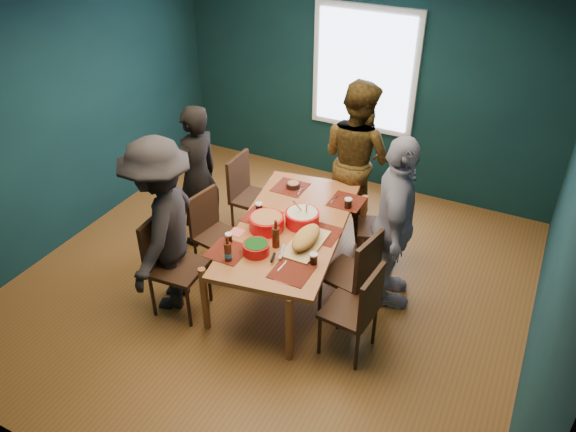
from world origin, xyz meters
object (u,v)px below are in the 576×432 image
at_px(dining_table, 291,231).
at_px(chair_left_mid, 211,227).
at_px(person_right, 395,225).
at_px(chair_right_far, 386,221).
at_px(person_far_left, 197,177).
at_px(bowl_salad, 266,222).
at_px(person_near_left, 163,226).
at_px(bowl_dumpling, 302,218).
at_px(chair_left_far, 247,190).
at_px(person_back, 356,158).
at_px(bowl_herbs, 256,248).
at_px(chair_left_near, 169,257).
at_px(cutting_board, 306,239).
at_px(chair_right_near, 359,307).
at_px(chair_right_mid, 357,271).

relative_size(dining_table, chair_left_mid, 2.32).
bearing_deg(person_right, dining_table, 86.47).
height_order(chair_right_far, person_far_left, person_far_left).
bearing_deg(bowl_salad, person_near_left, -144.04).
height_order(chair_left_mid, bowl_dumpling, bowl_dumpling).
relative_size(chair_left_far, chair_right_far, 1.06).
xyz_separation_m(person_back, bowl_herbs, (-0.26, -1.85, -0.10)).
distance_m(dining_table, bowl_dumpling, 0.18).
xyz_separation_m(person_far_left, person_back, (1.46, 1.03, 0.09)).
xyz_separation_m(chair_left_near, person_near_left, (-0.07, 0.06, 0.29)).
relative_size(person_far_left, bowl_salad, 4.89).
xyz_separation_m(chair_left_far, person_near_left, (-0.08, -1.40, 0.33)).
distance_m(person_far_left, bowl_herbs, 1.46).
relative_size(person_near_left, cutting_board, 2.59).
bearing_deg(chair_right_near, person_near_left, -170.35).
xyz_separation_m(chair_left_far, bowl_dumpling, (0.98, -0.60, 0.27)).
xyz_separation_m(chair_left_far, chair_left_mid, (0.02, -0.78, -0.03)).
height_order(chair_left_near, person_back, person_back).
relative_size(chair_right_near, bowl_herbs, 3.85).
xyz_separation_m(person_right, bowl_salad, (-1.13, -0.42, -0.06)).
relative_size(chair_right_mid, person_back, 0.53).
xyz_separation_m(chair_right_far, cutting_board, (-0.46, -1.04, 0.29)).
height_order(chair_left_mid, person_far_left, person_far_left).
relative_size(bowl_salad, bowl_dumpling, 1.01).
xyz_separation_m(chair_left_near, cutting_board, (1.16, 0.56, 0.23)).
height_order(bowl_salad, bowl_herbs, bowl_salad).
height_order(chair_left_far, person_near_left, person_near_left).
bearing_deg(person_far_left, dining_table, 92.03).
distance_m(chair_left_mid, bowl_salad, 0.75).
bearing_deg(bowl_salad, chair_right_mid, 1.24).
xyz_separation_m(chair_left_mid, chair_left_near, (-0.03, -0.69, 0.06)).
xyz_separation_m(chair_left_far, bowl_salad, (0.71, -0.83, 0.26)).
bearing_deg(cutting_board, dining_table, 138.77).
distance_m(person_back, person_near_left, 2.34).
xyz_separation_m(chair_right_mid, cutting_board, (-0.49, -0.09, 0.26)).
relative_size(chair_right_far, bowl_salad, 2.69).
distance_m(chair_left_near, chair_right_near, 1.85).
relative_size(dining_table, person_far_left, 1.28).
bearing_deg(chair_left_mid, bowl_herbs, -19.66).
height_order(chair_left_far, bowl_herbs, chair_left_far).
xyz_separation_m(dining_table, bowl_herbs, (-0.08, -0.54, 0.13)).
relative_size(chair_right_far, chair_right_mid, 0.95).
distance_m(chair_left_near, bowl_salad, 0.98).
xyz_separation_m(person_near_left, bowl_salad, (0.79, 0.57, -0.06)).
xyz_separation_m(person_far_left, person_near_left, (0.32, -1.01, 0.06)).
bearing_deg(chair_right_near, chair_right_mid, 117.41).
height_order(chair_left_near, chair_right_mid, chair_left_near).
relative_size(chair_left_mid, chair_right_near, 0.97).
relative_size(chair_left_far, chair_right_mid, 1.01).
height_order(person_right, cutting_board, person_right).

